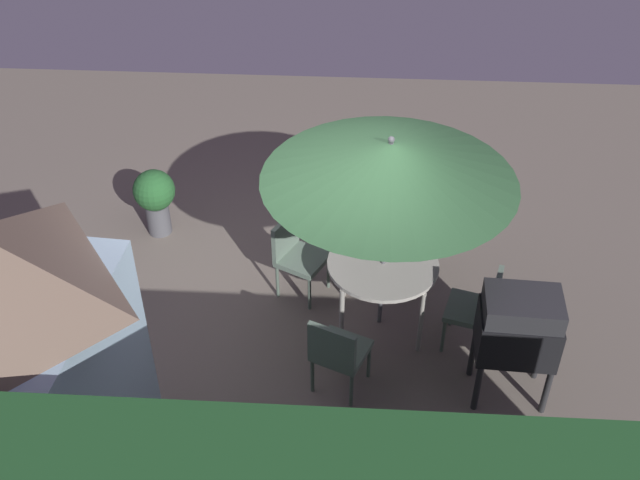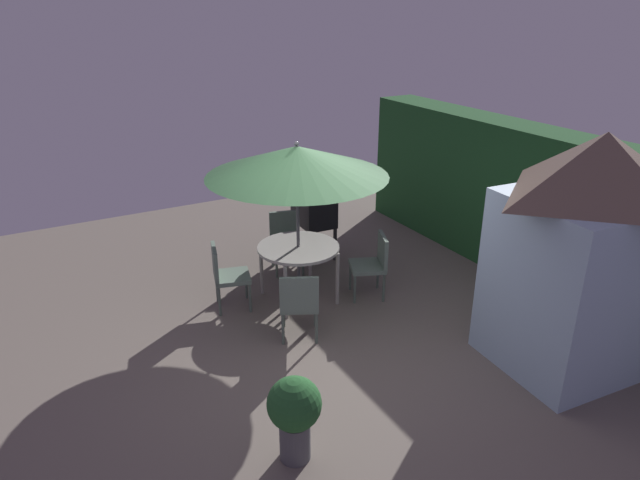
{
  "view_description": "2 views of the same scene",
  "coord_description": "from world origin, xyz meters",
  "px_view_note": "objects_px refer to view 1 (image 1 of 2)",
  "views": [
    {
      "loc": [
        -0.62,
        5.93,
        5.58
      ],
      "look_at": [
        -0.29,
        0.29,
        1.14
      ],
      "focal_mm": 42.67,
      "sensor_mm": 36.0,
      "label": 1
    },
    {
      "loc": [
        5.34,
        -2.99,
        3.84
      ],
      "look_at": [
        -0.42,
        0.24,
        1.05
      ],
      "focal_mm": 31.99,
      "sensor_mm": 36.0,
      "label": 2
    }
  ],
  "objects_px": {
    "patio_umbrella": "(390,161)",
    "chair_toward_hedge": "(480,306)",
    "bbq_grill": "(519,328)",
    "chair_near_shed": "(296,252)",
    "chair_far_side": "(337,351)",
    "potted_plant_by_shed": "(155,196)",
    "chair_toward_house": "(405,227)",
    "patio_table": "(383,268)",
    "garden_shed": "(15,368)"
  },
  "relations": [
    {
      "from": "patio_umbrella",
      "to": "chair_toward_house",
      "type": "height_order",
      "value": "patio_umbrella"
    },
    {
      "from": "patio_table",
      "to": "chair_near_shed",
      "type": "height_order",
      "value": "chair_near_shed"
    },
    {
      "from": "potted_plant_by_shed",
      "to": "chair_near_shed",
      "type": "bearing_deg",
      "value": 151.42
    },
    {
      "from": "bbq_grill",
      "to": "chair_near_shed",
      "type": "bearing_deg",
      "value": -32.75
    },
    {
      "from": "chair_near_shed",
      "to": "garden_shed",
      "type": "bearing_deg",
      "value": 53.38
    },
    {
      "from": "chair_far_side",
      "to": "patio_umbrella",
      "type": "bearing_deg",
      "value": -113.16
    },
    {
      "from": "chair_far_side",
      "to": "chair_toward_hedge",
      "type": "height_order",
      "value": "same"
    },
    {
      "from": "chair_toward_hedge",
      "to": "chair_toward_house",
      "type": "height_order",
      "value": "same"
    },
    {
      "from": "patio_umbrella",
      "to": "chair_far_side",
      "type": "xyz_separation_m",
      "value": [
        0.41,
        0.95,
        -1.45
      ]
    },
    {
      "from": "bbq_grill",
      "to": "chair_toward_house",
      "type": "relative_size",
      "value": 1.33
    },
    {
      "from": "chair_toward_hedge",
      "to": "patio_table",
      "type": "bearing_deg",
      "value": -16.25
    },
    {
      "from": "patio_table",
      "to": "chair_far_side",
      "type": "bearing_deg",
      "value": 66.84
    },
    {
      "from": "bbq_grill",
      "to": "chair_toward_hedge",
      "type": "distance_m",
      "value": 0.73
    },
    {
      "from": "chair_near_shed",
      "to": "chair_far_side",
      "type": "bearing_deg",
      "value": 109.52
    },
    {
      "from": "patio_table",
      "to": "potted_plant_by_shed",
      "type": "xyz_separation_m",
      "value": [
        2.63,
        -1.4,
        -0.21
      ]
    },
    {
      "from": "bbq_grill",
      "to": "potted_plant_by_shed",
      "type": "xyz_separation_m",
      "value": [
        3.82,
        -2.28,
        -0.33
      ]
    },
    {
      "from": "garden_shed",
      "to": "potted_plant_by_shed",
      "type": "bearing_deg",
      "value": -92.25
    },
    {
      "from": "chair_far_side",
      "to": "chair_toward_hedge",
      "type": "relative_size",
      "value": 1.0
    },
    {
      "from": "patio_table",
      "to": "chair_toward_house",
      "type": "xyz_separation_m",
      "value": [
        -0.26,
        -0.95,
        -0.2
      ]
    },
    {
      "from": "garden_shed",
      "to": "chair_toward_hedge",
      "type": "bearing_deg",
      "value": -154.51
    },
    {
      "from": "garden_shed",
      "to": "patio_table",
      "type": "xyz_separation_m",
      "value": [
        -2.77,
        -2.05,
        -0.63
      ]
    },
    {
      "from": "patio_table",
      "to": "chair_near_shed",
      "type": "xyz_separation_m",
      "value": [
        0.91,
        -0.46,
        -0.2
      ]
    },
    {
      "from": "garden_shed",
      "to": "patio_umbrella",
      "type": "bearing_deg",
      "value": -143.49
    },
    {
      "from": "chair_near_shed",
      "to": "bbq_grill",
      "type": "bearing_deg",
      "value": 147.25
    },
    {
      "from": "bbq_grill",
      "to": "chair_far_side",
      "type": "bearing_deg",
      "value": 2.34
    },
    {
      "from": "chair_near_shed",
      "to": "potted_plant_by_shed",
      "type": "height_order",
      "value": "chair_near_shed"
    },
    {
      "from": "patio_table",
      "to": "bbq_grill",
      "type": "bearing_deg",
      "value": 143.17
    },
    {
      "from": "chair_toward_hedge",
      "to": "patio_umbrella",
      "type": "bearing_deg",
      "value": -16.25
    },
    {
      "from": "chair_toward_house",
      "to": "chair_toward_hedge",
      "type": "bearing_deg",
      "value": 119.34
    },
    {
      "from": "chair_near_shed",
      "to": "chair_toward_house",
      "type": "distance_m",
      "value": 1.27
    },
    {
      "from": "potted_plant_by_shed",
      "to": "patio_umbrella",
      "type": "bearing_deg",
      "value": 152.02
    },
    {
      "from": "patio_umbrella",
      "to": "chair_toward_hedge",
      "type": "xyz_separation_m",
      "value": [
        -0.95,
        0.28,
        -1.45
      ]
    },
    {
      "from": "patio_umbrella",
      "to": "chair_far_side",
      "type": "height_order",
      "value": "patio_umbrella"
    },
    {
      "from": "chair_far_side",
      "to": "chair_toward_house",
      "type": "height_order",
      "value": "same"
    },
    {
      "from": "chair_toward_hedge",
      "to": "potted_plant_by_shed",
      "type": "relative_size",
      "value": 1.07
    },
    {
      "from": "chair_near_shed",
      "to": "chair_toward_hedge",
      "type": "xyz_separation_m",
      "value": [
        -1.86,
        0.73,
        0.0
      ]
    },
    {
      "from": "patio_table",
      "to": "patio_umbrella",
      "type": "height_order",
      "value": "patio_umbrella"
    },
    {
      "from": "patio_umbrella",
      "to": "chair_near_shed",
      "type": "bearing_deg",
      "value": -26.83
    },
    {
      "from": "patio_table",
      "to": "garden_shed",
      "type": "bearing_deg",
      "value": 36.51
    },
    {
      "from": "garden_shed",
      "to": "patio_table",
      "type": "height_order",
      "value": "garden_shed"
    },
    {
      "from": "patio_table",
      "to": "chair_far_side",
      "type": "distance_m",
      "value": 1.05
    },
    {
      "from": "garden_shed",
      "to": "chair_toward_house",
      "type": "distance_m",
      "value": 4.35
    },
    {
      "from": "patio_table",
      "to": "patio_umbrella",
      "type": "xyz_separation_m",
      "value": [
        -0.0,
        0.0,
        1.24
      ]
    },
    {
      "from": "bbq_grill",
      "to": "chair_near_shed",
      "type": "relative_size",
      "value": 1.33
    },
    {
      "from": "garden_shed",
      "to": "chair_toward_house",
      "type": "bearing_deg",
      "value": -135.21
    },
    {
      "from": "chair_toward_hedge",
      "to": "potted_plant_by_shed",
      "type": "xyz_separation_m",
      "value": [
        3.58,
        -1.68,
        -0.01
      ]
    },
    {
      "from": "chair_near_shed",
      "to": "patio_table",
      "type": "bearing_deg",
      "value": 153.17
    },
    {
      "from": "bbq_grill",
      "to": "chair_toward_hedge",
      "type": "bearing_deg",
      "value": -69.15
    },
    {
      "from": "potted_plant_by_shed",
      "to": "bbq_grill",
      "type": "bearing_deg",
      "value": 149.09
    },
    {
      "from": "bbq_grill",
      "to": "chair_far_side",
      "type": "relative_size",
      "value": 1.33
    }
  ]
}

